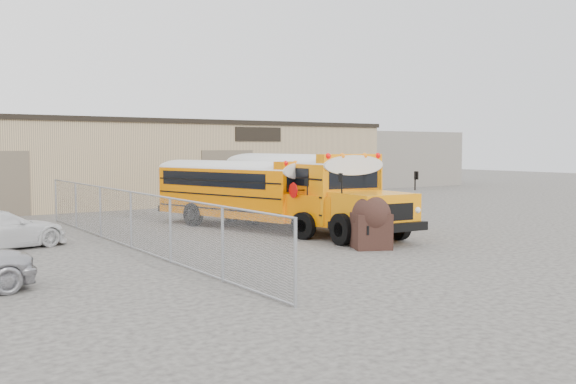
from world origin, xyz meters
TOP-DOWN VIEW (x-y plane):
  - ground at (0.00, 0.00)m, footprint 120.00×120.00m
  - warehouse at (-0.00, 19.99)m, footprint 30.20×10.20m
  - chainlink_fence at (-6.00, 3.00)m, footprint 0.07×18.07m
  - distant_building_right at (24.00, 24.00)m, footprint 10.00×8.00m
  - school_bus_left at (-1.82, 10.92)m, footprint 4.56×9.45m
  - school_bus_right at (1.71, 10.05)m, footprint 3.41×10.28m
  - tarp_bundle at (0.19, -1.23)m, footprint 1.43×1.37m

SIDE VIEW (x-z plane):
  - ground at x=0.00m, z-range 0.00..0.00m
  - tarp_bundle at x=0.19m, z-range 0.02..1.69m
  - chainlink_fence at x=-6.00m, z-range 0.00..1.80m
  - school_bus_left at x=-1.82m, z-range 0.21..2.90m
  - school_bus_right at x=1.71m, z-range 0.23..3.20m
  - distant_building_right at x=24.00m, z-range 0.00..4.40m
  - warehouse at x=0.00m, z-range 0.04..4.71m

